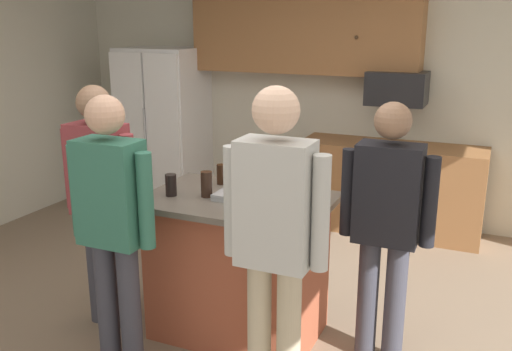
{
  "coord_description": "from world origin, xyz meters",
  "views": [
    {
      "loc": [
        1.54,
        -3.04,
        2.1
      ],
      "look_at": [
        0.04,
        0.39,
        1.05
      ],
      "focal_mm": 39.44,
      "sensor_mm": 36.0,
      "label": 1
    }
  ],
  "objects_px": {
    "glass_pilsner": "(171,185)",
    "kitchen_island": "(238,266)",
    "microwave_over_range": "(397,88)",
    "glass_dark_ale": "(301,186)",
    "person_elder_center": "(387,218)",
    "person_guest_right": "(275,232)",
    "serving_tray": "(252,196)",
    "person_guest_left": "(112,218)",
    "mug_blue_stoneware": "(250,206)",
    "person_host_foreground": "(100,191)",
    "glass_stout_tall": "(206,184)",
    "tumbler_amber": "(222,174)",
    "refrigerator": "(164,127)"
  },
  "relations": [
    {
      "from": "glass_pilsner",
      "to": "mug_blue_stoneware",
      "type": "height_order",
      "value": "glass_pilsner"
    },
    {
      "from": "kitchen_island",
      "to": "tumbler_amber",
      "type": "xyz_separation_m",
      "value": [
        -0.24,
        0.24,
        0.55
      ]
    },
    {
      "from": "glass_pilsner",
      "to": "kitchen_island",
      "type": "bearing_deg",
      "value": 17.2
    },
    {
      "from": "kitchen_island",
      "to": "glass_pilsner",
      "type": "xyz_separation_m",
      "value": [
        -0.42,
        -0.13,
        0.55
      ]
    },
    {
      "from": "mug_blue_stoneware",
      "to": "refrigerator",
      "type": "bearing_deg",
      "value": 131.41
    },
    {
      "from": "mug_blue_stoneware",
      "to": "serving_tray",
      "type": "height_order",
      "value": "mug_blue_stoneware"
    },
    {
      "from": "person_guest_right",
      "to": "serving_tray",
      "type": "xyz_separation_m",
      "value": [
        -0.43,
        0.66,
        -0.05
      ]
    },
    {
      "from": "person_guest_left",
      "to": "glass_stout_tall",
      "type": "xyz_separation_m",
      "value": [
        0.3,
        0.59,
        0.08
      ]
    },
    {
      "from": "microwave_over_range",
      "to": "tumbler_amber",
      "type": "xyz_separation_m",
      "value": [
        -0.8,
        -2.17,
        -0.4
      ]
    },
    {
      "from": "glass_dark_ale",
      "to": "microwave_over_range",
      "type": "bearing_deg",
      "value": 85.33
    },
    {
      "from": "glass_pilsner",
      "to": "tumbler_amber",
      "type": "distance_m",
      "value": 0.42
    },
    {
      "from": "glass_stout_tall",
      "to": "glass_dark_ale",
      "type": "relative_size",
      "value": 1.09
    },
    {
      "from": "kitchen_island",
      "to": "person_host_foreground",
      "type": "relative_size",
      "value": 0.72
    },
    {
      "from": "microwave_over_range",
      "to": "person_guest_left",
      "type": "relative_size",
      "value": 0.33
    },
    {
      "from": "person_guest_right",
      "to": "tumbler_amber",
      "type": "relative_size",
      "value": 12.79
    },
    {
      "from": "serving_tray",
      "to": "refrigerator",
      "type": "bearing_deg",
      "value": 133.11
    },
    {
      "from": "refrigerator",
      "to": "person_host_foreground",
      "type": "height_order",
      "value": "refrigerator"
    },
    {
      "from": "person_host_foreground",
      "to": "person_elder_center",
      "type": "xyz_separation_m",
      "value": [
        1.85,
        0.33,
        -0.03
      ]
    },
    {
      "from": "refrigerator",
      "to": "glass_dark_ale",
      "type": "xyz_separation_m",
      "value": [
        2.42,
        -2.13,
        0.16
      ]
    },
    {
      "from": "person_guest_left",
      "to": "tumbler_amber",
      "type": "distance_m",
      "value": 0.93
    },
    {
      "from": "refrigerator",
      "to": "glass_stout_tall",
      "type": "distance_m",
      "value": 2.99
    },
    {
      "from": "tumbler_amber",
      "to": "serving_tray",
      "type": "height_order",
      "value": "tumbler_amber"
    },
    {
      "from": "person_elder_center",
      "to": "tumbler_amber",
      "type": "distance_m",
      "value": 1.21
    },
    {
      "from": "kitchen_island",
      "to": "person_guest_left",
      "type": "height_order",
      "value": "person_guest_left"
    },
    {
      "from": "glass_dark_ale",
      "to": "glass_pilsner",
      "type": "height_order",
      "value": "glass_dark_ale"
    },
    {
      "from": "person_host_foreground",
      "to": "person_guest_left",
      "type": "bearing_deg",
      "value": -60.07
    },
    {
      "from": "kitchen_island",
      "to": "person_guest_left",
      "type": "relative_size",
      "value": 0.71
    },
    {
      "from": "tumbler_amber",
      "to": "person_host_foreground",
      "type": "bearing_deg",
      "value": -143.22
    },
    {
      "from": "person_guest_left",
      "to": "tumbler_amber",
      "type": "bearing_deg",
      "value": 21.4
    },
    {
      "from": "glass_pilsner",
      "to": "person_host_foreground",
      "type": "bearing_deg",
      "value": -165.99
    },
    {
      "from": "refrigerator",
      "to": "person_guest_right",
      "type": "bearing_deg",
      "value": -48.95
    },
    {
      "from": "refrigerator",
      "to": "tumbler_amber",
      "type": "bearing_deg",
      "value": -48.76
    },
    {
      "from": "microwave_over_range",
      "to": "serving_tray",
      "type": "bearing_deg",
      "value": -101.13
    },
    {
      "from": "kitchen_island",
      "to": "glass_dark_ale",
      "type": "distance_m",
      "value": 0.7
    },
    {
      "from": "glass_pilsner",
      "to": "person_guest_left",
      "type": "bearing_deg",
      "value": -98.44
    },
    {
      "from": "glass_stout_tall",
      "to": "tumbler_amber",
      "type": "bearing_deg",
      "value": 98.48
    },
    {
      "from": "person_elder_center",
      "to": "serving_tray",
      "type": "bearing_deg",
      "value": -0.8
    },
    {
      "from": "person_host_foreground",
      "to": "tumbler_amber",
      "type": "xyz_separation_m",
      "value": [
        0.66,
        0.49,
        0.07
      ]
    },
    {
      "from": "glass_pilsner",
      "to": "serving_tray",
      "type": "height_order",
      "value": "glass_pilsner"
    },
    {
      "from": "person_elder_center",
      "to": "glass_pilsner",
      "type": "height_order",
      "value": "person_elder_center"
    },
    {
      "from": "mug_blue_stoneware",
      "to": "microwave_over_range",
      "type": "bearing_deg",
      "value": 82.22
    },
    {
      "from": "tumbler_amber",
      "to": "mug_blue_stoneware",
      "type": "distance_m",
      "value": 0.66
    },
    {
      "from": "refrigerator",
      "to": "glass_pilsner",
      "type": "xyz_separation_m",
      "value": [
        1.62,
        -2.42,
        0.15
      ]
    },
    {
      "from": "microwave_over_range",
      "to": "glass_dark_ale",
      "type": "bearing_deg",
      "value": -94.67
    },
    {
      "from": "person_guest_left",
      "to": "glass_dark_ale",
      "type": "bearing_deg",
      "value": -9.65
    },
    {
      "from": "microwave_over_range",
      "to": "glass_stout_tall",
      "type": "distance_m",
      "value": 2.61
    },
    {
      "from": "person_elder_center",
      "to": "mug_blue_stoneware",
      "type": "relative_size",
      "value": 13.04
    },
    {
      "from": "glass_pilsner",
      "to": "mug_blue_stoneware",
      "type": "xyz_separation_m",
      "value": [
        0.62,
        -0.11,
        -0.03
      ]
    },
    {
      "from": "glass_pilsner",
      "to": "tumbler_amber",
      "type": "relative_size",
      "value": 1.03
    },
    {
      "from": "glass_dark_ale",
      "to": "serving_tray",
      "type": "relative_size",
      "value": 0.35
    }
  ]
}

